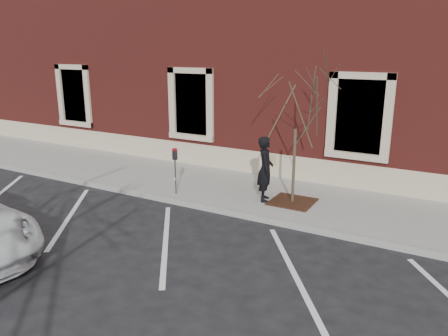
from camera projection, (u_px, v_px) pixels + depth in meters
The scene contains 9 objects.
ground at pixel (213, 211), 12.12m from camera, with size 120.00×120.00×0.00m, color #28282B.
sidewalk_near at pixel (242, 191), 13.57m from camera, with size 40.00×3.50×0.15m, color #A19F97.
curb_near at pixel (212, 209), 12.06m from camera, with size 40.00×0.12×0.15m, color #9E9E99.
parking_stripes at pixel (166, 240), 10.27m from camera, with size 28.00×4.40×0.01m, color silver, non-canonical shape.
building_civic at pixel (311, 58), 17.55m from camera, with size 40.00×8.62×8.00m.
man at pixel (265, 169), 12.30m from camera, with size 0.68×0.45×1.86m, color black.
parking_meter at pixel (175, 163), 12.84m from camera, with size 0.13×0.10×1.39m.
tree_grate at pixel (292, 202), 12.38m from camera, with size 1.19×1.19×0.03m, color #392012.
sapling at pixel (296, 108), 11.67m from camera, with size 2.30×2.30×3.83m.
Camera 1 is at (5.84, -9.75, 4.39)m, focal length 35.00 mm.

